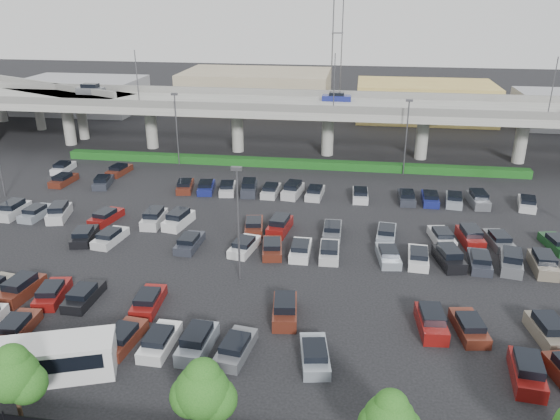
{
  "coord_description": "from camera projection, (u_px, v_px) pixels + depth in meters",
  "views": [
    {
      "loc": [
        9.63,
        -49.23,
        23.58
      ],
      "look_at": [
        1.86,
        3.58,
        2.0
      ],
      "focal_mm": 35.0,
      "sensor_mm": 36.0,
      "label": 1
    }
  ],
  "objects": [
    {
      "name": "comm_tower",
      "position": [
        338.0,
        30.0,
        116.77
      ],
      "size": [
        2.4,
        2.4,
        30.0
      ],
      "color": "#4C4C51",
      "rests_on": "ground"
    },
    {
      "name": "distant_buildings",
      "position": [
        374.0,
        97.0,
        108.91
      ],
      "size": [
        138.0,
        24.0,
        9.0
      ],
      "color": "gray",
      "rests_on": "ground"
    },
    {
      "name": "parked_cars",
      "position": [
        250.0,
        249.0,
        51.98
      ],
      "size": [
        62.98,
        41.64,
        1.67
      ],
      "color": "navy",
      "rests_on": "ground"
    },
    {
      "name": "hedge",
      "position": [
        289.0,
        163.0,
        78.02
      ],
      "size": [
        66.0,
        1.6,
        1.1
      ],
      "primitive_type": "cube",
      "color": "#134314",
      "rests_on": "ground"
    },
    {
      "name": "ground",
      "position": [
        257.0,
        240.0,
        55.29
      ],
      "size": [
        280.0,
        280.0,
        0.0
      ],
      "primitive_type": "plane",
      "color": "black"
    },
    {
      "name": "overpass",
      "position": [
        294.0,
        109.0,
        82.07
      ],
      "size": [
        150.0,
        13.0,
        15.8
      ],
      "color": "gray",
      "rests_on": "ground"
    },
    {
      "name": "on_ramp",
      "position": [
        19.0,
        89.0,
        99.24
      ],
      "size": [
        50.93,
        30.13,
        8.8
      ],
      "color": "gray",
      "rests_on": "ground"
    },
    {
      "name": "tree_row",
      "position": [
        178.0,
        389.0,
        29.55
      ],
      "size": [
        65.07,
        3.66,
        5.94
      ],
      "color": "#332316",
      "rests_on": "ground"
    },
    {
      "name": "light_poles",
      "position": [
        220.0,
        174.0,
        55.34
      ],
      "size": [
        66.9,
        48.38,
        10.3
      ],
      "color": "#4C4C51",
      "rests_on": "ground"
    },
    {
      "name": "shuttle_bus",
      "position": [
        51.0,
        358.0,
        35.34
      ],
      "size": [
        8.58,
        5.3,
        2.61
      ],
      "color": "silver",
      "rests_on": "ground"
    }
  ]
}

